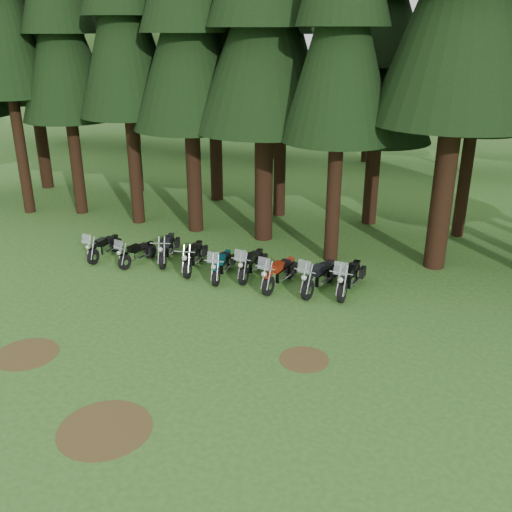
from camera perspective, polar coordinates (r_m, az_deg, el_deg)
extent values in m
plane|color=#2F611F|center=(17.44, -10.15, -8.21)|extent=(120.00, 120.00, 0.00)
cylinder|color=black|center=(30.29, -22.51, 10.24)|extent=(0.52, 0.52, 6.77)
cylinder|color=black|center=(29.42, -17.57, 9.33)|extent=(0.58, 0.58, 5.53)
cone|color=black|center=(28.84, -18.82, 19.63)|extent=(4.32, 4.32, 6.91)
cylinder|color=black|center=(27.14, -12.08, 9.37)|extent=(0.58, 0.58, 5.99)
cone|color=black|center=(26.55, -13.12, 21.54)|extent=(4.32, 4.32, 7.49)
cylinder|color=black|center=(25.61, -6.24, 8.51)|extent=(0.66, 0.66, 5.57)
cone|color=black|center=(24.94, -6.77, 20.51)|extent=(4.95, 4.95, 6.96)
cylinder|color=black|center=(24.37, 0.78, 8.10)|extent=(0.77, 0.77, 5.70)
cone|color=black|center=(23.67, 0.85, 21.05)|extent=(5.81, 5.81, 7.12)
cylinder|color=black|center=(22.14, 7.80, 6.50)|extent=(0.55, 0.55, 5.71)
cone|color=black|center=(21.37, 8.59, 20.79)|extent=(4.15, 4.15, 7.14)
cylinder|color=black|center=(22.27, 18.26, 6.90)|extent=(0.80, 0.80, 6.62)
cylinder|color=black|center=(35.07, -20.69, 11.12)|extent=(0.67, 0.67, 5.87)
cone|color=black|center=(34.60, -21.99, 20.26)|extent=(5.00, 5.00, 7.33)
cylinder|color=black|center=(32.76, -12.02, 11.05)|extent=(0.60, 0.60, 5.53)
cone|color=black|center=(32.23, -12.79, 20.33)|extent=(4.52, 4.52, 6.91)
cylinder|color=black|center=(30.51, -4.02, 10.73)|extent=(0.65, 0.65, 5.55)
cone|color=black|center=(29.95, -4.31, 20.77)|extent=(4.85, 4.85, 6.94)
cylinder|color=black|center=(27.75, 2.39, 9.60)|extent=(0.58, 0.58, 5.52)
cone|color=black|center=(27.13, 2.58, 20.59)|extent=(4.35, 4.35, 6.90)
cylinder|color=black|center=(27.14, 11.54, 8.01)|extent=(0.66, 0.66, 4.70)
cone|color=black|center=(26.46, 12.30, 17.50)|extent=(4.94, 4.94, 5.87)
cone|color=black|center=(26.41, 12.82, 23.49)|extent=(3.95, 3.95, 4.96)
cylinder|color=black|center=(26.36, 20.20, 7.68)|extent=(0.53, 0.53, 5.56)
cone|color=black|center=(25.71, 21.82, 19.24)|extent=(3.94, 3.94, 6.95)
cylinder|color=black|center=(49.49, -18.29, 12.69)|extent=(0.36, 0.36, 3.33)
sphere|color=#365D26|center=(49.06, -18.93, 17.80)|extent=(7.78, 7.78, 7.78)
sphere|color=#365D26|center=(47.59, -18.19, 16.85)|extent=(5.55, 5.55, 5.55)
cylinder|color=black|center=(46.39, -11.79, 12.74)|extent=(0.36, 0.36, 3.29)
sphere|color=#365D26|center=(45.93, -12.23, 18.15)|extent=(7.69, 7.69, 7.69)
sphere|color=#365D26|center=(44.55, -11.27, 17.12)|extent=(5.49, 5.49, 5.49)
cylinder|color=black|center=(42.84, -5.97, 12.01)|extent=(0.36, 0.36, 2.80)
sphere|color=#365D26|center=(42.37, -6.17, 16.99)|extent=(6.53, 6.53, 6.53)
sphere|color=#365D26|center=(41.27, -5.16, 15.99)|extent=(4.67, 4.67, 4.67)
cylinder|color=black|center=(40.99, 1.64, 11.49)|extent=(0.36, 0.36, 2.55)
sphere|color=#365D26|center=(40.51, 1.69, 16.23)|extent=(5.95, 5.95, 5.95)
sphere|color=#365D26|center=(39.62, 2.79, 15.22)|extent=(4.25, 4.25, 4.25)
cylinder|color=black|center=(40.59, 10.80, 10.97)|extent=(0.36, 0.36, 2.47)
sphere|color=#365D26|center=(40.12, 11.14, 15.58)|extent=(5.76, 5.76, 5.76)
sphere|color=#365D26|center=(39.39, 12.36, 14.54)|extent=(4.12, 4.12, 4.12)
cylinder|color=black|center=(39.41, 20.33, 10.47)|extent=(0.36, 0.36, 3.52)
sphere|color=#365D26|center=(38.87, 21.26, 17.24)|extent=(8.21, 8.21, 8.21)
sphere|color=#365D26|center=(38.01, 23.26, 15.64)|extent=(5.87, 5.87, 5.87)
cylinder|color=#4C3D1E|center=(17.72, -21.98, -9.07)|extent=(1.80, 1.80, 0.01)
cylinder|color=#4C3D1E|center=(16.28, 4.83, -10.26)|extent=(1.40, 1.40, 0.01)
cylinder|color=#4C3D1E|center=(14.23, -14.88, -16.38)|extent=(2.20, 2.20, 0.01)
cylinder|color=black|center=(23.19, -15.97, -0.08)|extent=(0.15, 0.63, 0.62)
cylinder|color=black|center=(24.27, -13.92, 1.12)|extent=(0.15, 0.63, 0.62)
cube|color=silver|center=(23.73, -14.87, 0.77)|extent=(0.28, 0.67, 0.32)
cube|color=black|center=(23.46, -15.26, 1.36)|extent=(0.29, 0.52, 0.23)
cube|color=black|center=(23.79, -14.64, 1.62)|extent=(0.29, 0.52, 0.11)
cube|color=silver|center=(22.70, -16.61, 1.64)|extent=(0.40, 0.13, 0.37)
cylinder|color=black|center=(22.39, -12.99, -0.61)|extent=(0.26, 0.61, 0.59)
cylinder|color=black|center=(23.29, -10.54, 0.48)|extent=(0.26, 0.61, 0.59)
cube|color=silver|center=(22.84, -11.68, 0.17)|extent=(0.39, 0.67, 0.31)
cube|color=black|center=(22.59, -12.10, 0.77)|extent=(0.37, 0.54, 0.22)
cube|color=black|center=(22.87, -11.37, 1.00)|extent=(0.37, 0.54, 0.11)
cube|color=silver|center=(21.94, -13.66, 1.10)|extent=(0.39, 0.20, 0.36)
cylinder|color=black|center=(22.12, -9.30, -0.43)|extent=(0.36, 0.73, 0.72)
cylinder|color=black|center=(23.66, -8.45, 1.12)|extent=(0.36, 0.73, 0.72)
cube|color=silver|center=(22.90, -8.85, 0.65)|extent=(0.52, 0.82, 0.37)
cube|color=black|center=(22.54, -9.03, 1.35)|extent=(0.49, 0.67, 0.26)
cube|color=black|center=(23.01, -8.77, 1.68)|extent=(0.49, 0.67, 0.13)
cylinder|color=black|center=(21.20, -6.87, -1.31)|extent=(0.28, 0.73, 0.71)
cylinder|color=black|center=(22.69, -5.71, 0.33)|extent=(0.28, 0.73, 0.71)
cube|color=silver|center=(21.95, -6.24, -0.17)|extent=(0.44, 0.80, 0.37)
cube|color=black|center=(21.59, -6.46, 0.54)|extent=(0.43, 0.65, 0.26)
cube|color=black|center=(22.05, -6.11, 0.90)|extent=(0.43, 0.65, 0.13)
cylinder|color=black|center=(20.48, -4.01, -2.14)|extent=(0.23, 0.67, 0.66)
cylinder|color=black|center=(21.85, -2.86, -0.53)|extent=(0.23, 0.67, 0.66)
cube|color=silver|center=(21.17, -3.39, -1.04)|extent=(0.37, 0.73, 0.34)
cube|color=#094A58|center=(20.83, -3.58, -0.37)|extent=(0.37, 0.58, 0.24)
cube|color=black|center=(21.25, -3.24, -0.01)|extent=(0.37, 0.58, 0.12)
cube|color=silver|center=(19.87, -4.32, -0.14)|extent=(0.43, 0.18, 0.39)
cylinder|color=black|center=(20.53, -1.24, -2.01)|extent=(0.15, 0.68, 0.67)
cylinder|color=black|center=(21.88, 0.31, -0.44)|extent=(0.15, 0.68, 0.67)
cube|color=silver|center=(21.21, -0.39, -0.92)|extent=(0.29, 0.72, 0.35)
cube|color=black|center=(20.87, -0.63, -0.22)|extent=(0.31, 0.56, 0.25)
cube|color=black|center=(21.29, -0.16, 0.12)|extent=(0.31, 0.56, 0.12)
cube|color=silver|center=(19.91, -1.59, 0.05)|extent=(0.43, 0.13, 0.40)
cylinder|color=black|center=(19.72, 1.23, -3.00)|extent=(0.26, 0.72, 0.70)
cylinder|color=black|center=(21.06, 3.40, -1.36)|extent=(0.26, 0.72, 0.70)
cube|color=silver|center=(20.39, 2.42, -1.86)|extent=(0.42, 0.79, 0.36)
cube|color=#AD2A12|center=(20.04, 2.12, -1.10)|extent=(0.41, 0.63, 0.26)
cube|color=black|center=(20.46, 2.76, -0.74)|extent=(0.41, 0.63, 0.13)
cube|color=silver|center=(19.08, 0.79, -0.77)|extent=(0.46, 0.21, 0.42)
cylinder|color=black|center=(19.48, 5.18, -3.39)|extent=(0.30, 0.74, 0.72)
cylinder|color=black|center=(20.88, 7.34, -1.70)|extent=(0.30, 0.74, 0.72)
cube|color=silver|center=(20.18, 6.38, -2.21)|extent=(0.46, 0.81, 0.37)
cube|color=black|center=(19.81, 6.11, -1.42)|extent=(0.45, 0.66, 0.26)
cube|color=black|center=(20.25, 6.74, -1.06)|extent=(0.45, 0.66, 0.13)
cube|color=silver|center=(18.82, 4.82, -1.07)|extent=(0.48, 0.23, 0.43)
cylinder|color=black|center=(19.44, 8.60, -3.59)|extent=(0.21, 0.74, 0.73)
cylinder|color=black|center=(20.97, 9.94, -1.73)|extent=(0.21, 0.74, 0.73)
cube|color=silver|center=(20.21, 9.35, -2.31)|extent=(0.36, 0.80, 0.38)
cube|color=black|center=(19.82, 9.22, -1.53)|extent=(0.37, 0.63, 0.27)
cube|color=black|center=(20.30, 9.61, -1.12)|extent=(0.37, 0.63, 0.13)
cube|color=silver|center=(18.75, 8.48, -1.26)|extent=(0.48, 0.17, 0.44)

